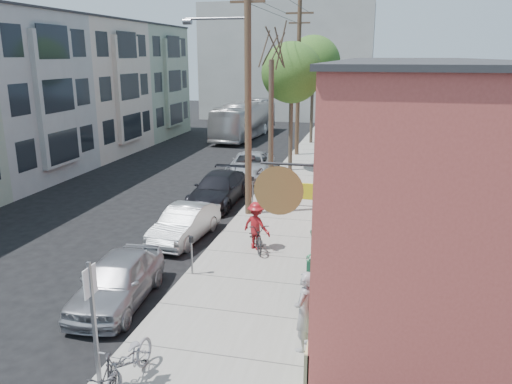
% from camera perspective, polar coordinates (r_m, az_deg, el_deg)
% --- Properties ---
extents(ground, '(120.00, 120.00, 0.00)m').
position_cam_1_polar(ground, '(16.85, -14.53, -8.76)').
color(ground, black).
extents(sidewalk, '(4.50, 58.00, 0.15)m').
position_cam_1_polar(sidewalk, '(25.61, 5.56, 0.20)').
color(sidewalk, gray).
rests_on(sidewalk, ground).
extents(cafe_building, '(6.60, 20.20, 6.61)m').
position_cam_1_polar(cafe_building, '(18.88, 17.66, 4.13)').
color(cafe_building, '#AE4840').
rests_on(cafe_building, ground).
extents(apartment_row, '(6.30, 32.00, 9.00)m').
position_cam_1_polar(apartment_row, '(33.69, -22.17, 10.44)').
color(apartment_row, gray).
rests_on(apartment_row, ground).
extents(end_cap_building, '(18.00, 8.00, 12.00)m').
position_cam_1_polar(end_cap_building, '(56.32, 3.68, 14.59)').
color(end_cap_building, '#A0A09C').
rests_on(end_cap_building, ground).
extents(sign_post, '(0.07, 0.45, 2.80)m').
position_cam_1_polar(sign_post, '(10.56, -18.10, -13.22)').
color(sign_post, slate).
rests_on(sign_post, sidewalk).
extents(parking_meter_near, '(0.14, 0.14, 1.24)m').
position_cam_1_polar(parking_meter_near, '(15.58, -7.38, -6.48)').
color(parking_meter_near, slate).
rests_on(parking_meter_near, sidewalk).
extents(parking_meter_far, '(0.14, 0.14, 1.24)m').
position_cam_1_polar(parking_meter_far, '(22.87, -0.39, 0.77)').
color(parking_meter_far, slate).
rests_on(parking_meter_far, sidewalk).
extents(utility_pole_near, '(3.57, 0.28, 10.00)m').
position_cam_1_polar(utility_pole_near, '(20.60, -1.09, 11.64)').
color(utility_pole_near, '#503A28').
rests_on(utility_pole_near, sidewalk).
extents(utility_pole_far, '(1.80, 0.28, 10.00)m').
position_cam_1_polar(utility_pole_far, '(33.95, 4.85, 12.95)').
color(utility_pole_far, '#503A28').
rests_on(utility_pole_far, sidewalk).
extents(tree_bare, '(0.24, 0.24, 6.41)m').
position_cam_1_polar(tree_bare, '(23.63, 1.72, 7.12)').
color(tree_bare, '#44392C').
rests_on(tree_bare, sidewalk).
extents(tree_leafy_mid, '(3.45, 3.45, 7.37)m').
position_cam_1_polar(tree_leafy_mid, '(29.08, 4.10, 13.42)').
color(tree_leafy_mid, '#44392C').
rests_on(tree_leafy_mid, sidewalk).
extents(tree_leafy_far, '(4.08, 4.08, 8.07)m').
position_cam_1_polar(tree_leafy_far, '(38.87, 6.55, 14.42)').
color(tree_leafy_far, '#44392C').
rests_on(tree_leafy_far, sidewalk).
extents(patio_chair_a, '(0.56, 0.56, 0.88)m').
position_cam_1_polar(patio_chair_a, '(14.41, 6.56, -10.04)').
color(patio_chair_a, '#12412B').
rests_on(patio_chair_a, sidewalk).
extents(patio_chair_b, '(0.65, 0.65, 0.88)m').
position_cam_1_polar(patio_chair_b, '(13.55, 6.53, -11.78)').
color(patio_chair_b, '#12412B').
rests_on(patio_chair_b, sidewalk).
extents(patron_grey, '(0.62, 0.79, 1.93)m').
position_cam_1_polar(patron_grey, '(11.75, 5.55, -13.38)').
color(patron_grey, gray).
rests_on(patron_grey, sidewalk).
extents(patron_green, '(0.93, 1.05, 1.80)m').
position_cam_1_polar(patron_green, '(14.69, 6.72, -7.56)').
color(patron_green, '#338054').
rests_on(patron_green, sidewalk).
extents(cyclist, '(1.27, 1.04, 1.71)m').
position_cam_1_polar(cyclist, '(17.45, 0.06, -3.85)').
color(cyclist, maroon).
rests_on(cyclist, sidewalk).
extents(cyclist_bike, '(1.38, 2.04, 1.02)m').
position_cam_1_polar(cyclist_bike, '(17.57, 0.06, -4.91)').
color(cyclist_bike, black).
rests_on(cyclist_bike, sidewalk).
extents(parked_bike_b, '(0.73, 1.96, 1.02)m').
position_cam_1_polar(parked_bike_b, '(11.14, -14.27, -18.30)').
color(parked_bike_b, slate).
rests_on(parked_bike_b, sidewalk).
extents(car_0, '(2.03, 4.25, 1.40)m').
position_cam_1_polar(car_0, '(14.60, -15.55, -9.70)').
color(car_0, '#98989F').
rests_on(car_0, ground).
extents(car_1, '(1.69, 4.01, 1.29)m').
position_cam_1_polar(car_1, '(18.94, -8.16, -3.60)').
color(car_1, '#ABB0B3').
rests_on(car_1, ground).
extents(car_2, '(1.98, 4.87, 1.41)m').
position_cam_1_polar(car_2, '(23.39, -4.33, 0.36)').
color(car_2, black).
rests_on(car_2, ground).
extents(car_3, '(2.71, 5.16, 1.39)m').
position_cam_1_polar(car_3, '(28.42, -0.65, 3.07)').
color(car_3, '#B8BBC0').
rests_on(car_3, ground).
extents(bus, '(3.13, 10.85, 2.99)m').
position_cam_1_polar(bus, '(42.45, -1.29, 8.26)').
color(bus, silver).
rests_on(bus, ground).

